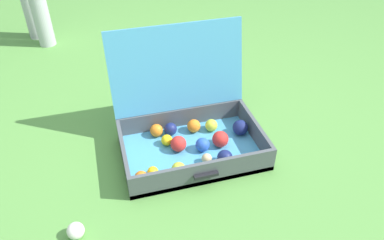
% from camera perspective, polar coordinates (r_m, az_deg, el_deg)
% --- Properties ---
extents(ground_plane, '(16.00, 16.00, 0.00)m').
position_cam_1_polar(ground_plane, '(1.89, 0.63, -3.55)').
color(ground_plane, '#569342').
extents(open_suitcase, '(0.68, 0.56, 0.55)m').
position_cam_1_polar(open_suitcase, '(1.80, -0.47, -0.97)').
color(open_suitcase, '#4799C6').
rests_on(open_suitcase, ground).
extents(stray_ball_on_grass, '(0.07, 0.07, 0.07)m').
position_cam_1_polar(stray_ball_on_grass, '(1.55, -17.64, -16.08)').
color(stray_ball_on_grass, white).
rests_on(stray_ball_on_grass, ground).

